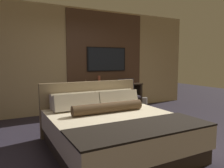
{
  "coord_description": "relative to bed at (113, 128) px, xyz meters",
  "views": [
    {
      "loc": [
        -2.01,
        -3.08,
        1.39
      ],
      "look_at": [
        0.19,
        1.06,
        0.89
      ],
      "focal_mm": 35.0,
      "sensor_mm": 36.0,
      "label": 1
    }
  ],
  "objects": [
    {
      "name": "vase_tall",
      "position": [
        0.9,
        2.51,
        0.54
      ],
      "size": [
        0.07,
        0.07,
        0.24
      ],
      "color": "#B2563D",
      "rests_on": "desk"
    },
    {
      "name": "bed",
      "position": [
        0.0,
        0.0,
        0.0
      ],
      "size": [
        1.93,
        2.12,
        0.99
      ],
      "color": "#33281E",
      "rests_on": "ground_plane"
    },
    {
      "name": "desk",
      "position": [
        1.2,
        2.43,
        0.18
      ],
      "size": [
        1.81,
        0.53,
        0.74
      ],
      "color": "#2D2319",
      "rests_on": "ground_plane"
    },
    {
      "name": "desk_chair",
      "position": [
        1.43,
        1.86,
        0.23
      ],
      "size": [
        0.53,
        0.53,
        0.92
      ],
      "rotation": [
        0.0,
        0.0,
        -0.14
      ],
      "color": "#38333D",
      "rests_on": "ground_plane"
    },
    {
      "name": "wall_back_tv_panel",
      "position": [
        0.52,
        2.71,
        1.08
      ],
      "size": [
        7.2,
        0.09,
        2.8
      ],
      "color": "tan",
      "rests_on": "ground_plane"
    },
    {
      "name": "ground_plane",
      "position": [
        0.42,
        0.12,
        -0.32
      ],
      "size": [
        16.0,
        16.0,
        0.0
      ],
      "primitive_type": "plane",
      "color": "#28232D"
    },
    {
      "name": "vase_short",
      "position": [
        0.46,
        2.39,
        0.5
      ],
      "size": [
        0.11,
        0.11,
        0.17
      ],
      "color": "#846647",
      "rests_on": "desk"
    },
    {
      "name": "waste_bin",
      "position": [
        2.31,
        2.36,
        -0.18
      ],
      "size": [
        0.22,
        0.22,
        0.28
      ],
      "color": "gray",
      "rests_on": "ground_plane"
    },
    {
      "name": "tv",
      "position": [
        1.2,
        2.64,
        1.11
      ],
      "size": [
        1.2,
        0.04,
        0.68
      ],
      "color": "black"
    },
    {
      "name": "book",
      "position": [
        1.84,
        2.4,
        0.43
      ],
      "size": [
        0.23,
        0.17,
        0.03
      ],
      "color": "maroon",
      "rests_on": "desk"
    }
  ]
}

